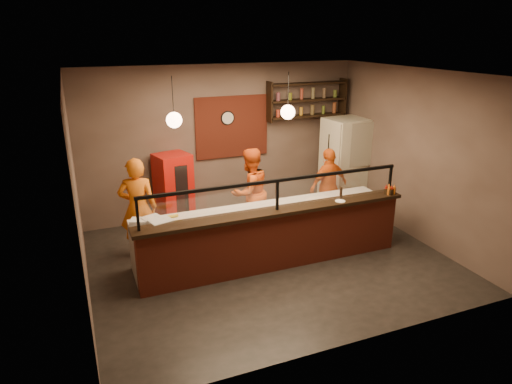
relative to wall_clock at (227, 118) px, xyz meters
name	(u,v)px	position (x,y,z in m)	size (l,w,h in m)	color
floor	(269,259)	(-0.10, -2.46, -2.10)	(6.00, 6.00, 0.00)	black
ceiling	(271,73)	(-0.10, -2.46, 1.10)	(6.00, 6.00, 0.00)	#3B312D
wall_back	(223,141)	(-0.10, 0.04, -0.50)	(6.00, 6.00, 0.00)	#6E5A50
wall_left	(77,196)	(-3.10, -2.46, -0.50)	(5.00, 5.00, 0.00)	#6E5A50
wall_right	(416,156)	(2.90, -2.46, -0.50)	(5.00, 5.00, 0.00)	#6E5A50
wall_front	(356,231)	(-0.10, -4.96, -0.50)	(6.00, 6.00, 0.00)	#6E5A50
brick_patch	(232,127)	(0.10, 0.01, -0.20)	(1.60, 0.04, 1.30)	maroon
service_counter	(277,241)	(-0.10, -2.76, -1.60)	(4.60, 0.25, 1.00)	maroon
counter_ledge	(277,211)	(-0.10, -2.76, -1.07)	(4.70, 0.37, 0.06)	black
worktop_cabinet	(265,233)	(-0.10, -2.26, -1.68)	(4.60, 0.75, 0.85)	gray
worktop	(265,210)	(-0.10, -2.26, -1.23)	(4.60, 0.75, 0.05)	silver
sneeze_guard	(277,192)	(-0.10, -2.76, -0.73)	(4.50, 0.05, 0.52)	white
wall_shelving	(307,100)	(1.80, -0.14, 0.30)	(1.84, 0.28, 0.85)	black
wall_clock	(227,118)	(0.00, 0.00, 0.00)	(0.30, 0.30, 0.04)	black
pendant_left	(174,120)	(-1.60, -2.26, 0.45)	(0.24, 0.24, 0.77)	black
pendant_right	(288,112)	(0.30, -2.26, 0.45)	(0.24, 0.24, 0.77)	black
cook_left	(138,208)	(-2.15, -1.41, -1.20)	(0.66, 0.43, 1.80)	orange
cook_mid	(250,192)	(0.00, -1.29, -1.23)	(0.84, 0.66, 1.74)	#D75014
cook_right	(329,186)	(1.71, -1.37, -1.30)	(0.94, 0.39, 1.60)	orange
fridge	(344,164)	(2.50, -0.69, -1.08)	(0.85, 0.79, 2.03)	beige
red_cooler	(174,190)	(-1.29, -0.31, -1.34)	(0.65, 0.60, 1.52)	red
pizza_dough	(320,201)	(0.98, -2.31, -1.19)	(0.51, 0.51, 0.01)	beige
prep_tub_a	(152,221)	(-2.06, -2.28, -1.13)	(0.29, 0.23, 0.15)	white
prep_tub_b	(139,223)	(-2.25, -2.27, -1.13)	(0.27, 0.22, 0.14)	white
prep_tub_c	(161,225)	(-1.95, -2.50, -1.12)	(0.34, 0.27, 0.17)	white
rolling_pin	(169,217)	(-1.74, -2.08, -1.17)	(0.05, 0.05, 0.31)	gold
condiment_caddy	(390,191)	(2.10, -2.81, -0.99)	(0.17, 0.13, 0.09)	black
pepper_mill	(341,193)	(1.13, -2.72, -0.93)	(0.05, 0.05, 0.22)	black
small_plate	(340,201)	(1.06, -2.82, -1.03)	(0.17, 0.17, 0.01)	white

